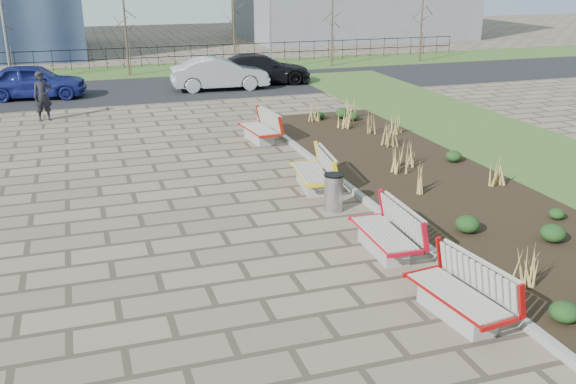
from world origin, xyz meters
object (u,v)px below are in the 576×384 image
object	(u,v)px
bench_a	(458,292)
bench_c	(312,171)
car_black	(261,69)
lamp_west	(3,23)
pedestrian	(43,96)
car_silver	(220,74)
car_blue	(33,81)
litter_bin	(333,193)
lamp_east	(270,17)
bench_b	(384,231)
bench_d	(259,127)

from	to	relation	value
bench_a	bench_c	world-z (taller)	same
car_black	lamp_west	world-z (taller)	lamp_west
pedestrian	car_black	size ratio (longest dim) A/B	0.37
lamp_west	car_silver	bearing A→B (deg)	-27.48
bench_a	car_blue	bearing A→B (deg)	101.08
pedestrian	lamp_west	size ratio (longest dim) A/B	0.32
litter_bin	lamp_east	xyz separation A→B (m)	(5.07, 22.23, 2.58)
bench_b	lamp_east	size ratio (longest dim) A/B	0.35
pedestrian	litter_bin	bearing A→B (deg)	-77.46
lamp_west	lamp_east	distance (m)	14.00
bench_b	car_black	world-z (taller)	car_black
lamp_east	car_silver	bearing A→B (deg)	-128.79
bench_b	bench_c	xyz separation A→B (m)	(0.00, 4.38, 0.00)
lamp_east	car_black	bearing A→B (deg)	-113.12
bench_a	bench_d	distance (m)	12.46
lamp_west	bench_a	bearing A→B (deg)	-71.98
litter_bin	car_silver	distance (m)	17.13
bench_c	lamp_east	size ratio (longest dim) A/B	0.35
car_black	lamp_west	size ratio (longest dim) A/B	0.85
bench_a	car_silver	distance (m)	22.55
litter_bin	bench_c	bearing A→B (deg)	87.65
car_silver	pedestrian	bearing A→B (deg)	121.76
car_silver	car_blue	bearing A→B (deg)	89.83
lamp_west	lamp_east	size ratio (longest dim) A/B	1.00
bench_c	car_black	distance (m)	16.67
bench_b	bench_d	size ratio (longest dim) A/B	1.00
car_blue	lamp_west	size ratio (longest dim) A/B	0.77
bench_a	lamp_east	bearing A→B (deg)	72.39
bench_d	car_silver	world-z (taller)	car_silver
bench_d	lamp_east	size ratio (longest dim) A/B	0.35
litter_bin	lamp_west	xyz separation A→B (m)	(-8.93, 22.23, 2.58)
bench_d	litter_bin	world-z (taller)	bench_d
litter_bin	lamp_east	size ratio (longest dim) A/B	0.15
bench_a	litter_bin	bearing A→B (deg)	83.40
pedestrian	car_silver	xyz separation A→B (m)	(7.98, 4.41, -0.17)
bench_d	lamp_west	world-z (taller)	lamp_west
pedestrian	car_silver	size ratio (longest dim) A/B	0.41
bench_c	car_silver	distance (m)	15.37
litter_bin	lamp_west	world-z (taller)	lamp_west
bench_c	car_silver	world-z (taller)	car_silver
bench_b	litter_bin	distance (m)	2.62
lamp_east	bench_b	bearing A→B (deg)	-101.37
pedestrian	lamp_west	bearing A→B (deg)	84.73
pedestrian	bench_b	bearing A→B (deg)	-81.56
litter_bin	car_blue	bearing A→B (deg)	113.39
bench_b	bench_a	bearing A→B (deg)	-87.94
bench_a	lamp_west	xyz separation A→B (m)	(-9.00, 27.67, 2.54)
bench_d	car_blue	size ratio (longest dim) A/B	0.46
car_silver	lamp_west	xyz separation A→B (m)	(-9.87, 5.14, 2.25)
bench_a	bench_d	world-z (taller)	same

